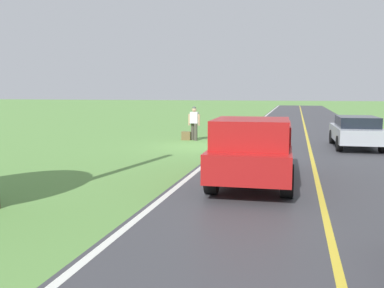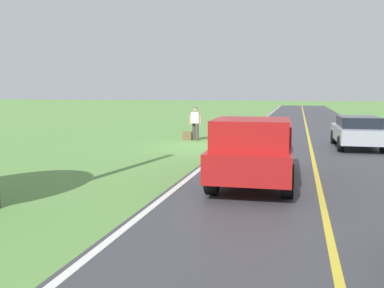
% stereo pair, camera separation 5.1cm
% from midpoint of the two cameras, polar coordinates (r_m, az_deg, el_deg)
% --- Properties ---
extents(ground_plane, '(200.00, 200.00, 0.00)m').
position_cam_midpoint_polar(ground_plane, '(19.44, 1.17, -0.36)').
color(ground_plane, '#609347').
extents(road_surface, '(7.61, 120.00, 0.00)m').
position_cam_midpoint_polar(road_surface, '(18.97, 15.71, -0.80)').
color(road_surface, '#3D3D42').
rests_on(road_surface, ground).
extents(lane_edge_line, '(0.16, 117.60, 0.00)m').
position_cam_midpoint_polar(lane_edge_line, '(19.20, 4.83, -0.46)').
color(lane_edge_line, silver).
rests_on(lane_edge_line, ground).
extents(lane_centre_line, '(0.14, 117.60, 0.00)m').
position_cam_midpoint_polar(lane_centre_line, '(18.97, 15.71, -0.79)').
color(lane_centre_line, gold).
rests_on(lane_centre_line, ground).
extents(hitchhiker_walking, '(0.62, 0.52, 1.75)m').
position_cam_midpoint_polar(hitchhiker_walking, '(21.94, 0.56, 3.05)').
color(hitchhiker_walking, '#4C473D').
rests_on(hitchhiker_walking, ground).
extents(suitcase_carried, '(0.46, 0.21, 0.45)m').
position_cam_midpoint_polar(suitcase_carried, '(22.04, -0.56, 1.10)').
color(suitcase_carried, brown).
rests_on(suitcase_carried, ground).
extents(pickup_truck_passing, '(2.20, 5.45, 1.82)m').
position_cam_midpoint_polar(pickup_truck_passing, '(11.71, 8.38, -0.58)').
color(pickup_truck_passing, '#B21919').
rests_on(pickup_truck_passing, ground).
extents(sedan_near_oncoming, '(2.01, 4.44, 1.41)m').
position_cam_midpoint_polar(sedan_near_oncoming, '(20.31, 21.29, 1.62)').
color(sedan_near_oncoming, '#B2B7C1').
rests_on(sedan_near_oncoming, ground).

